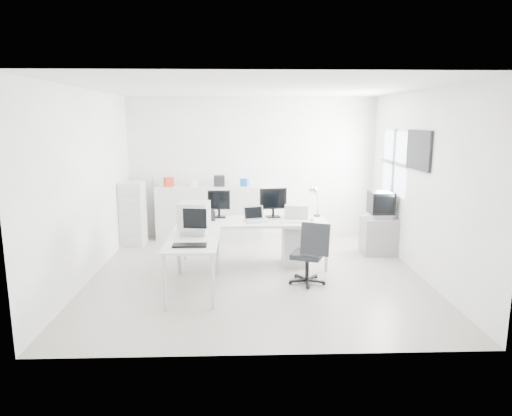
{
  "coord_description": "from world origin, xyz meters",
  "views": [
    {
      "loc": [
        -0.24,
        -6.77,
        2.36
      ],
      "look_at": [
        0.0,
        0.2,
        1.0
      ],
      "focal_mm": 32.0,
      "sensor_mm": 36.0,
      "label": 1
    }
  ],
  "objects_px": {
    "drawer_pedestal": "(295,246)",
    "office_chair": "(307,252)",
    "lcd_monitor_small": "(219,204)",
    "laptop": "(256,215)",
    "inkjet_printer": "(200,215)",
    "main_desk": "(253,243)",
    "sideboard": "(210,212)",
    "side_desk": "(194,265)",
    "tv_cabinet": "(379,236)",
    "lcd_monitor_large": "(273,203)",
    "laser_printer": "(297,211)",
    "filing_cabinet": "(133,214)",
    "crt_tv": "(381,205)",
    "crt_monitor": "(194,220)"
  },
  "relations": [
    {
      "from": "sideboard",
      "to": "main_desk",
      "type": "bearing_deg",
      "value": -65.89
    },
    {
      "from": "crt_tv",
      "to": "filing_cabinet",
      "type": "relative_size",
      "value": 0.42
    },
    {
      "from": "lcd_monitor_small",
      "to": "main_desk",
      "type": "bearing_deg",
      "value": -22.19
    },
    {
      "from": "crt_tv",
      "to": "inkjet_printer",
      "type": "bearing_deg",
      "value": -171.23
    },
    {
      "from": "crt_tv",
      "to": "filing_cabinet",
      "type": "height_order",
      "value": "filing_cabinet"
    },
    {
      "from": "lcd_monitor_large",
      "to": "filing_cabinet",
      "type": "height_order",
      "value": "lcd_monitor_large"
    },
    {
      "from": "sideboard",
      "to": "crt_tv",
      "type": "bearing_deg",
      "value": -21.82
    },
    {
      "from": "laser_printer",
      "to": "crt_monitor",
      "type": "height_order",
      "value": "crt_monitor"
    },
    {
      "from": "lcd_monitor_small",
      "to": "tv_cabinet",
      "type": "relative_size",
      "value": 0.71
    },
    {
      "from": "lcd_monitor_small",
      "to": "laser_printer",
      "type": "relative_size",
      "value": 1.19
    },
    {
      "from": "drawer_pedestal",
      "to": "crt_monitor",
      "type": "height_order",
      "value": "crt_monitor"
    },
    {
      "from": "laser_printer",
      "to": "crt_tv",
      "type": "height_order",
      "value": "crt_tv"
    },
    {
      "from": "side_desk",
      "to": "filing_cabinet",
      "type": "distance_m",
      "value": 2.81
    },
    {
      "from": "lcd_monitor_small",
      "to": "sideboard",
      "type": "bearing_deg",
      "value": 101.76
    },
    {
      "from": "laptop",
      "to": "tv_cabinet",
      "type": "relative_size",
      "value": 0.54
    },
    {
      "from": "crt_tv",
      "to": "filing_cabinet",
      "type": "distance_m",
      "value": 4.57
    },
    {
      "from": "drawer_pedestal",
      "to": "office_chair",
      "type": "height_order",
      "value": "office_chair"
    },
    {
      "from": "laser_printer",
      "to": "sideboard",
      "type": "xyz_separation_m",
      "value": [
        -1.56,
        1.59,
        -0.34
      ]
    },
    {
      "from": "sideboard",
      "to": "side_desk",
      "type": "bearing_deg",
      "value": -90.74
    },
    {
      "from": "sideboard",
      "to": "laser_printer",
      "type": "bearing_deg",
      "value": -45.59
    },
    {
      "from": "drawer_pedestal",
      "to": "laser_printer",
      "type": "bearing_deg",
      "value": 73.61
    },
    {
      "from": "main_desk",
      "to": "crt_monitor",
      "type": "height_order",
      "value": "crt_monitor"
    },
    {
      "from": "laptop",
      "to": "office_chair",
      "type": "bearing_deg",
      "value": -64.02
    },
    {
      "from": "sideboard",
      "to": "filing_cabinet",
      "type": "xyz_separation_m",
      "value": [
        -1.42,
        -0.48,
        0.08
      ]
    },
    {
      "from": "lcd_monitor_large",
      "to": "laser_printer",
      "type": "distance_m",
      "value": 0.42
    },
    {
      "from": "drawer_pedestal",
      "to": "inkjet_printer",
      "type": "relative_size",
      "value": 1.36
    },
    {
      "from": "office_chair",
      "to": "laser_printer",
      "type": "bearing_deg",
      "value": 113.69
    },
    {
      "from": "office_chair",
      "to": "side_desk",
      "type": "bearing_deg",
      "value": -149.39
    },
    {
      "from": "laser_printer",
      "to": "laptop",
      "type": "bearing_deg",
      "value": -143.75
    },
    {
      "from": "drawer_pedestal",
      "to": "crt_monitor",
      "type": "xyz_separation_m",
      "value": [
        -1.55,
        -0.9,
        0.66
      ]
    },
    {
      "from": "inkjet_printer",
      "to": "main_desk",
      "type": "bearing_deg",
      "value": -18.37
    },
    {
      "from": "side_desk",
      "to": "office_chair",
      "type": "height_order",
      "value": "office_chair"
    },
    {
      "from": "main_desk",
      "to": "crt_tv",
      "type": "xyz_separation_m",
      "value": [
        2.27,
        0.58,
        0.51
      ]
    },
    {
      "from": "crt_monitor",
      "to": "filing_cabinet",
      "type": "relative_size",
      "value": 0.35
    },
    {
      "from": "filing_cabinet",
      "to": "laptop",
      "type": "bearing_deg",
      "value": -32.15
    },
    {
      "from": "tv_cabinet",
      "to": "sideboard",
      "type": "xyz_separation_m",
      "value": [
        -3.08,
        1.23,
        0.2
      ]
    },
    {
      "from": "side_desk",
      "to": "office_chair",
      "type": "xyz_separation_m",
      "value": [
        1.62,
        0.23,
        0.1
      ]
    },
    {
      "from": "tv_cabinet",
      "to": "filing_cabinet",
      "type": "relative_size",
      "value": 0.54
    },
    {
      "from": "side_desk",
      "to": "tv_cabinet",
      "type": "bearing_deg",
      "value": 28.33
    },
    {
      "from": "lcd_monitor_small",
      "to": "laptop",
      "type": "xyz_separation_m",
      "value": [
        0.6,
        -0.35,
        -0.12
      ]
    },
    {
      "from": "filing_cabinet",
      "to": "lcd_monitor_large",
      "type": "bearing_deg",
      "value": -22.78
    },
    {
      "from": "main_desk",
      "to": "office_chair",
      "type": "bearing_deg",
      "value": -48.47
    },
    {
      "from": "office_chair",
      "to": "sideboard",
      "type": "distance_m",
      "value": 3.12
    },
    {
      "from": "inkjet_printer",
      "to": "office_chair",
      "type": "distance_m",
      "value": 1.92
    },
    {
      "from": "laptop",
      "to": "sideboard",
      "type": "bearing_deg",
      "value": 97.13
    },
    {
      "from": "crt_tv",
      "to": "crt_monitor",
      "type": "bearing_deg",
      "value": -155.34
    },
    {
      "from": "crt_monitor",
      "to": "crt_tv",
      "type": "xyz_separation_m",
      "value": [
        3.12,
        1.43,
        -0.08
      ]
    },
    {
      "from": "lcd_monitor_large",
      "to": "filing_cabinet",
      "type": "bearing_deg",
      "value": 147.47
    },
    {
      "from": "lcd_monitor_large",
      "to": "office_chair",
      "type": "height_order",
      "value": "lcd_monitor_large"
    },
    {
      "from": "drawer_pedestal",
      "to": "crt_tv",
      "type": "relative_size",
      "value": 1.2
    }
  ]
}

